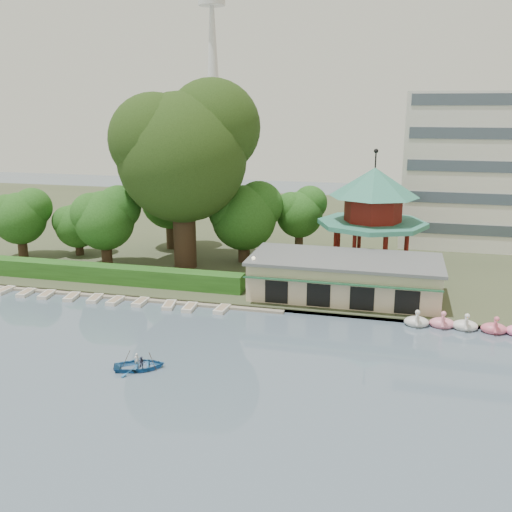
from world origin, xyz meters
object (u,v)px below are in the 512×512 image
(boathouse, at_px, (345,277))
(rowboat_with_passengers, at_px, (139,362))
(dock, at_px, (119,296))
(pavilion, at_px, (373,209))
(big_tree, at_px, (184,148))

(boathouse, distance_m, rowboat_with_passengers, 23.21)
(dock, height_order, boathouse, boathouse)
(pavilion, relative_size, rowboat_with_passengers, 2.18)
(boathouse, height_order, big_tree, big_tree)
(boathouse, bearing_deg, rowboat_with_passengers, -124.23)
(pavilion, xyz_separation_m, rowboat_with_passengers, (-15.02, -29.15, -6.95))
(dock, xyz_separation_m, big_tree, (3.20, 11.03, 14.00))
(pavilion, height_order, big_tree, big_tree)
(dock, height_order, rowboat_with_passengers, rowboat_with_passengers)
(boathouse, distance_m, big_tree, 23.04)
(dock, relative_size, big_tree, 1.59)
(pavilion, bearing_deg, boathouse, -101.28)
(pavilion, bearing_deg, big_tree, -169.74)
(boathouse, bearing_deg, big_tree, 161.59)
(dock, relative_size, boathouse, 1.83)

